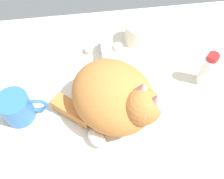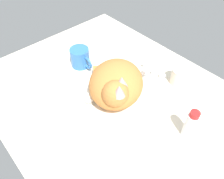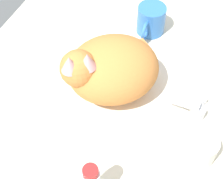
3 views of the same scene
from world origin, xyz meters
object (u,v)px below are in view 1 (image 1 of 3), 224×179
at_px(cat, 115,98).
at_px(coffee_mug, 17,108).
at_px(faucet, 104,49).
at_px(toothpaste_bottle, 207,70).
at_px(rinse_cup, 136,33).

xyz_separation_m(cat, coffee_mug, (-0.26, 0.03, -0.04)).
xyz_separation_m(faucet, toothpaste_bottle, (0.28, -0.15, 0.03)).
bearing_deg(coffee_mug, faucet, 37.68).
relative_size(coffee_mug, rinse_cup, 1.75).
height_order(cat, toothpaste_bottle, cat).
distance_m(coffee_mug, toothpaste_bottle, 0.54).
height_order(coffee_mug, rinse_cup, coffee_mug).
relative_size(rinse_cup, toothpaste_bottle, 0.59).
height_order(cat, coffee_mug, cat).
bearing_deg(cat, faucet, 91.23).
relative_size(faucet, cat, 0.40).
height_order(faucet, cat, cat).
relative_size(coffee_mug, toothpaste_bottle, 1.03).
xyz_separation_m(faucet, cat, (0.00, -0.22, 0.06)).
distance_m(faucet, toothpaste_bottle, 0.32).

